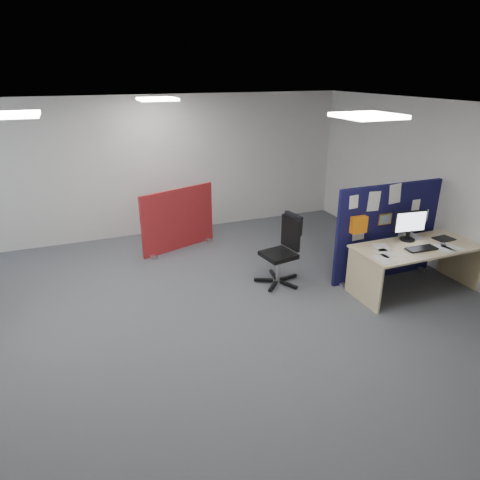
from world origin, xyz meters
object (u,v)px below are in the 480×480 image
object	(u,v)px
red_divider	(178,220)
office_chair	(285,245)
monitor_main	(410,224)
navy_divider	(386,232)
main_desk	(414,255)

from	to	relation	value
red_divider	office_chair	distance (m)	2.27
monitor_main	red_divider	size ratio (longest dim) A/B	0.36
monitor_main	navy_divider	bearing A→B (deg)	121.04
navy_divider	office_chair	distance (m)	1.61
navy_divider	main_desk	xyz separation A→B (m)	(0.12, -0.52, -0.21)
main_desk	monitor_main	size ratio (longest dim) A/B	3.56
red_divider	office_chair	size ratio (longest dim) A/B	1.35
office_chair	navy_divider	bearing A→B (deg)	-24.82
navy_divider	red_divider	size ratio (longest dim) A/B	1.28
navy_divider	main_desk	bearing A→B (deg)	-76.68
main_desk	navy_divider	bearing A→B (deg)	103.32
navy_divider	office_chair	bearing A→B (deg)	164.42
monitor_main	red_divider	xyz separation A→B (m)	(-2.87, 2.68, -0.43)
office_chair	red_divider	bearing A→B (deg)	112.32
main_desk	red_divider	xyz separation A→B (m)	(-2.85, 2.88, -0.01)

